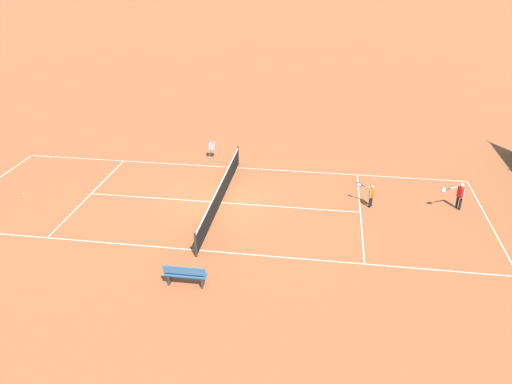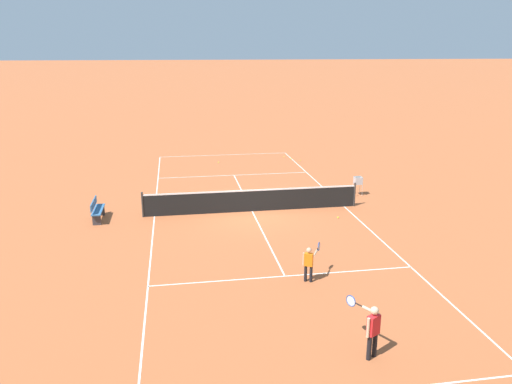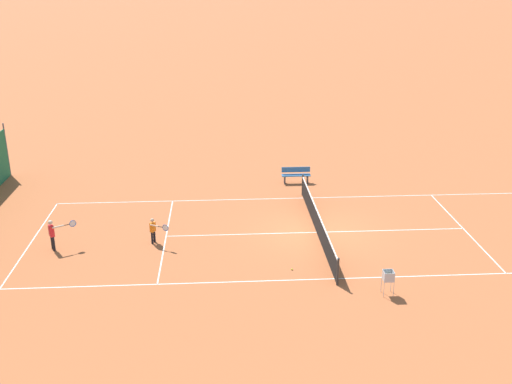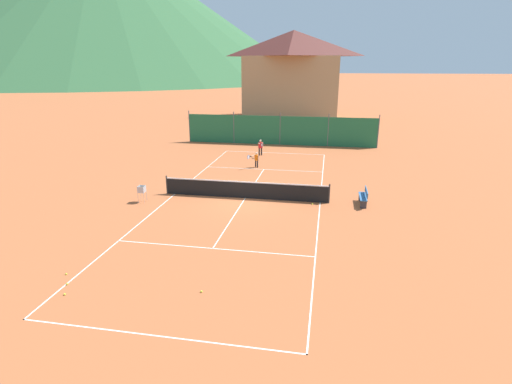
{
  "view_description": "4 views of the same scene",
  "coord_description": "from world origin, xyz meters",
  "views": [
    {
      "loc": [
        20.13,
        4.64,
        10.78
      ],
      "look_at": [
        -0.14,
        1.63,
        0.6
      ],
      "focal_mm": 35.0,
      "sensor_mm": 36.0,
      "label": 1
    },
    {
      "loc": [
        3.15,
        19.98,
        6.69
      ],
      "look_at": [
        0.04,
        1.25,
        1.22
      ],
      "focal_mm": 35.0,
      "sensor_mm": 36.0,
      "label": 2
    },
    {
      "loc": [
        -23.12,
        4.08,
        10.54
      ],
      "look_at": [
        1.85,
        2.49,
        1.21
      ],
      "focal_mm": 42.0,
      "sensor_mm": 36.0,
      "label": 3
    },
    {
      "loc": [
        4.33,
        -20.43,
        7.1
      ],
      "look_at": [
        0.75,
        -0.81,
        0.66
      ],
      "focal_mm": 28.0,
      "sensor_mm": 36.0,
      "label": 4
    }
  ],
  "objects": [
    {
      "name": "player_near_baseline",
      "position": [
        -0.64,
        6.81,
        0.64
      ],
      "size": [
        0.71,
        0.81,
        1.08
      ],
      "color": "black",
      "rests_on": "ground"
    },
    {
      "name": "ball_hopper",
      "position": [
        -5.29,
        -1.59,
        0.65
      ],
      "size": [
        0.36,
        0.36,
        0.89
      ],
      "color": "#B7B7BC",
      "rests_on": "ground"
    },
    {
      "name": "player_far_baseline",
      "position": [
        -0.99,
        10.75,
        0.74
      ],
      "size": [
        0.51,
        1.07,
        1.28
      ],
      "color": "black",
      "rests_on": "ground"
    },
    {
      "name": "tennis_ball_alley_right",
      "position": [
        -4.05,
        -9.96,
        0.03
      ],
      "size": [
        0.07,
        0.07,
        0.07
      ],
      "primitive_type": "sphere",
      "color": "#CCE033",
      "rests_on": "ground"
    },
    {
      "name": "tennis_ball_mid_court",
      "position": [
        3.7,
        -0.4,
        0.03
      ],
      "size": [
        0.07,
        0.07,
        0.07
      ],
      "primitive_type": "sphere",
      "color": "#CCE033",
      "rests_on": "ground"
    },
    {
      "name": "tennis_ball_service_box",
      "position": [
        -3.73,
        -10.54,
        0.03
      ],
      "size": [
        0.07,
        0.07,
        0.07
      ],
      "primitive_type": "sphere",
      "color": "#CCE033",
      "rests_on": "ground"
    },
    {
      "name": "tennis_ball_by_net_left",
      "position": [
        -4.49,
        -9.35,
        0.03
      ],
      "size": [
        0.07,
        0.07,
        0.07
      ],
      "primitive_type": "sphere",
      "color": "#CCE033",
      "rests_on": "ground"
    },
    {
      "name": "court_line_markings",
      "position": [
        0.0,
        0.0,
        0.0
      ],
      "size": [
        8.25,
        23.85,
        0.01
      ],
      "color": "white",
      "rests_on": "ground"
    },
    {
      "name": "tennis_net",
      "position": [
        0.0,
        0.0,
        0.5
      ],
      "size": [
        9.18,
        0.08,
        1.06
      ],
      "color": "#2D2D2D",
      "rests_on": "ground"
    },
    {
      "name": "tennis_ball_far_corner",
      "position": [
        -3.33,
        1.47,
        0.03
      ],
      "size": [
        0.07,
        0.07,
        0.07
      ],
      "primitive_type": "sphere",
      "color": "#CCE033",
      "rests_on": "ground"
    },
    {
      "name": "tennis_ball_by_net_right",
      "position": [
        0.55,
        -9.59,
        0.03
      ],
      "size": [
        0.07,
        0.07,
        0.07
      ],
      "primitive_type": "sphere",
      "color": "#CCE033",
      "rests_on": "ground"
    },
    {
      "name": "ground_plane",
      "position": [
        0.0,
        0.0,
        0.0
      ],
      "size": [
        600.0,
        600.0,
        0.0
      ],
      "primitive_type": "plane",
      "color": "#B25B33"
    },
    {
      "name": "courtside_bench",
      "position": [
        6.34,
        0.1,
        0.45
      ],
      "size": [
        0.36,
        1.5,
        0.84
      ],
      "color": "#336699",
      "rests_on": "ground"
    }
  ]
}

